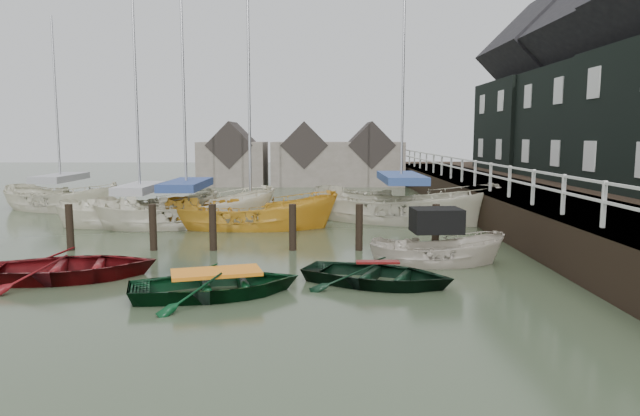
{
  "coord_description": "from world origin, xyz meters",
  "views": [
    {
      "loc": [
        2.0,
        -13.9,
        3.44
      ],
      "look_at": [
        2.02,
        2.1,
        1.4
      ],
      "focal_mm": 32.0,
      "sensor_mm": 36.0,
      "label": 1
    }
  ],
  "objects_px": {
    "rowboat_red": "(69,279)",
    "sailboat_d": "(401,220)",
    "rowboat_dkgreen": "(377,284)",
    "motorboat": "(437,260)",
    "sailboat_c": "(251,227)",
    "rowboat_green": "(217,295)",
    "sailboat_b": "(188,224)",
    "sailboat_e": "(62,209)",
    "sailboat_a": "(141,222)"
  },
  "relations": [
    {
      "from": "sailboat_c",
      "to": "sailboat_e",
      "type": "height_order",
      "value": "sailboat_c"
    },
    {
      "from": "rowboat_green",
      "to": "rowboat_dkgreen",
      "type": "relative_size",
      "value": 1.04
    },
    {
      "from": "rowboat_green",
      "to": "sailboat_d",
      "type": "distance_m",
      "value": 12.06
    },
    {
      "from": "rowboat_dkgreen",
      "to": "sailboat_c",
      "type": "bearing_deg",
      "value": 47.87
    },
    {
      "from": "rowboat_red",
      "to": "sailboat_d",
      "type": "height_order",
      "value": "sailboat_d"
    },
    {
      "from": "sailboat_e",
      "to": "motorboat",
      "type": "bearing_deg",
      "value": -103.47
    },
    {
      "from": "sailboat_a",
      "to": "sailboat_d",
      "type": "height_order",
      "value": "sailboat_d"
    },
    {
      "from": "sailboat_e",
      "to": "sailboat_b",
      "type": "bearing_deg",
      "value": -100.31
    },
    {
      "from": "sailboat_b",
      "to": "sailboat_e",
      "type": "relative_size",
      "value": 1.13
    },
    {
      "from": "rowboat_dkgreen",
      "to": "sailboat_b",
      "type": "height_order",
      "value": "sailboat_b"
    },
    {
      "from": "sailboat_d",
      "to": "rowboat_dkgreen",
      "type": "bearing_deg",
      "value": -167.55
    },
    {
      "from": "rowboat_red",
      "to": "sailboat_e",
      "type": "distance_m",
      "value": 14.09
    },
    {
      "from": "rowboat_dkgreen",
      "to": "motorboat",
      "type": "xyz_separation_m",
      "value": [
        1.81,
        2.09,
        0.12
      ]
    },
    {
      "from": "sailboat_a",
      "to": "sailboat_d",
      "type": "bearing_deg",
      "value": -105.48
    },
    {
      "from": "motorboat",
      "to": "sailboat_a",
      "type": "relative_size",
      "value": 0.35
    },
    {
      "from": "sailboat_e",
      "to": "rowboat_dkgreen",
      "type": "bearing_deg",
      "value": -111.9
    },
    {
      "from": "rowboat_green",
      "to": "sailboat_b",
      "type": "relative_size",
      "value": 0.32
    },
    {
      "from": "rowboat_green",
      "to": "motorboat",
      "type": "distance_m",
      "value": 6.16
    },
    {
      "from": "rowboat_red",
      "to": "motorboat",
      "type": "xyz_separation_m",
      "value": [
        9.21,
        1.56,
        0.12
      ]
    },
    {
      "from": "rowboat_dkgreen",
      "to": "sailboat_e",
      "type": "height_order",
      "value": "sailboat_e"
    },
    {
      "from": "sailboat_a",
      "to": "sailboat_b",
      "type": "xyz_separation_m",
      "value": [
        1.91,
        -0.41,
        -0.0
      ]
    },
    {
      "from": "rowboat_green",
      "to": "sailboat_c",
      "type": "height_order",
      "value": "sailboat_c"
    },
    {
      "from": "sailboat_a",
      "to": "sailboat_c",
      "type": "xyz_separation_m",
      "value": [
        4.42,
        -0.89,
        -0.05
      ]
    },
    {
      "from": "rowboat_dkgreen",
      "to": "motorboat",
      "type": "distance_m",
      "value": 2.77
    },
    {
      "from": "motorboat",
      "to": "sailboat_d",
      "type": "bearing_deg",
      "value": -4.62
    },
    {
      "from": "motorboat",
      "to": "sailboat_e",
      "type": "xyz_separation_m",
      "value": [
        -15.11,
        11.24,
        -0.06
      ]
    },
    {
      "from": "sailboat_d",
      "to": "sailboat_b",
      "type": "bearing_deg",
      "value": 120.63
    },
    {
      "from": "sailboat_a",
      "to": "sailboat_e",
      "type": "height_order",
      "value": "sailboat_a"
    },
    {
      "from": "rowboat_red",
      "to": "sailboat_d",
      "type": "distance_m",
      "value": 13.17
    },
    {
      "from": "motorboat",
      "to": "sailboat_d",
      "type": "relative_size",
      "value": 0.3
    },
    {
      "from": "sailboat_d",
      "to": "sailboat_c",
      "type": "bearing_deg",
      "value": 128.09
    },
    {
      "from": "sailboat_d",
      "to": "motorboat",
      "type": "bearing_deg",
      "value": -157.34
    },
    {
      "from": "rowboat_red",
      "to": "rowboat_dkgreen",
      "type": "xyz_separation_m",
      "value": [
        7.4,
        -0.54,
        0.0
      ]
    },
    {
      "from": "motorboat",
      "to": "rowboat_green",
      "type": "bearing_deg",
      "value": 115.4
    },
    {
      "from": "sailboat_c",
      "to": "sailboat_e",
      "type": "distance_m",
      "value": 10.64
    },
    {
      "from": "sailboat_b",
      "to": "rowboat_dkgreen",
      "type": "bearing_deg",
      "value": -159.21
    },
    {
      "from": "rowboat_dkgreen",
      "to": "sailboat_b",
      "type": "bearing_deg",
      "value": 58.78
    },
    {
      "from": "rowboat_red",
      "to": "sailboat_c",
      "type": "bearing_deg",
      "value": -37.79
    },
    {
      "from": "rowboat_red",
      "to": "sailboat_c",
      "type": "xyz_separation_m",
      "value": [
        3.48,
        7.77,
        0.01
      ]
    },
    {
      "from": "sailboat_a",
      "to": "sailboat_b",
      "type": "distance_m",
      "value": 1.96
    },
    {
      "from": "rowboat_red",
      "to": "sailboat_b",
      "type": "xyz_separation_m",
      "value": [
        0.97,
        8.25,
        0.06
      ]
    },
    {
      "from": "rowboat_green",
      "to": "rowboat_red",
      "type": "bearing_deg",
      "value": 53.36
    },
    {
      "from": "sailboat_a",
      "to": "rowboat_green",
      "type": "bearing_deg",
      "value": -173.68
    },
    {
      "from": "motorboat",
      "to": "sailboat_d",
      "type": "height_order",
      "value": "sailboat_d"
    },
    {
      "from": "sailboat_b",
      "to": "sailboat_c",
      "type": "height_order",
      "value": "sailboat_b"
    },
    {
      "from": "rowboat_dkgreen",
      "to": "sailboat_e",
      "type": "distance_m",
      "value": 18.83
    },
    {
      "from": "sailboat_a",
      "to": "sailboat_e",
      "type": "xyz_separation_m",
      "value": [
        -4.96,
        4.13,
        -0.0
      ]
    },
    {
      "from": "sailboat_a",
      "to": "sailboat_d",
      "type": "xyz_separation_m",
      "value": [
        10.28,
        0.63,
        -0.0
      ]
    },
    {
      "from": "motorboat",
      "to": "sailboat_a",
      "type": "bearing_deg",
      "value": 51.31
    },
    {
      "from": "rowboat_red",
      "to": "motorboat",
      "type": "distance_m",
      "value": 9.34
    }
  ]
}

